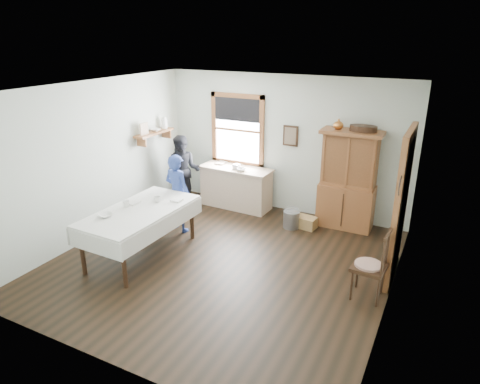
{
  "coord_description": "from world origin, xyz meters",
  "views": [
    {
      "loc": [
        2.94,
        -5.19,
        3.43
      ],
      "look_at": [
        0.16,
        0.3,
        1.12
      ],
      "focal_mm": 32.0,
      "sensor_mm": 36.0,
      "label": 1
    }
  ],
  "objects_px": {
    "woman_blue": "(178,196)",
    "wicker_basket": "(306,222)",
    "dining_table": "(141,232)",
    "china_hutch": "(348,180)",
    "pail": "(291,219)",
    "spindle_chair": "(369,264)",
    "figure_dark": "(184,174)",
    "work_counter": "(236,187)"
  },
  "relations": [
    {
      "from": "spindle_chair",
      "to": "figure_dark",
      "type": "xyz_separation_m",
      "value": [
        -4.12,
        1.69,
        0.18
      ]
    },
    {
      "from": "spindle_chair",
      "to": "woman_blue",
      "type": "xyz_separation_m",
      "value": [
        -3.51,
        0.6,
        0.16
      ]
    },
    {
      "from": "china_hutch",
      "to": "wicker_basket",
      "type": "relative_size",
      "value": 5.03
    },
    {
      "from": "china_hutch",
      "to": "spindle_chair",
      "type": "height_order",
      "value": "china_hutch"
    },
    {
      "from": "woman_blue",
      "to": "work_counter",
      "type": "bearing_deg",
      "value": -97.62
    },
    {
      "from": "wicker_basket",
      "to": "woman_blue",
      "type": "distance_m",
      "value": 2.42
    },
    {
      "from": "dining_table",
      "to": "pail",
      "type": "xyz_separation_m",
      "value": [
        1.8,
        2.09,
        -0.24
      ]
    },
    {
      "from": "woman_blue",
      "to": "figure_dark",
      "type": "xyz_separation_m",
      "value": [
        -0.61,
        1.09,
        0.02
      ]
    },
    {
      "from": "work_counter",
      "to": "wicker_basket",
      "type": "relative_size",
      "value": 4.09
    },
    {
      "from": "work_counter",
      "to": "china_hutch",
      "type": "height_order",
      "value": "china_hutch"
    },
    {
      "from": "dining_table",
      "to": "wicker_basket",
      "type": "relative_size",
      "value": 5.52
    },
    {
      "from": "spindle_chair",
      "to": "figure_dark",
      "type": "distance_m",
      "value": 4.45
    },
    {
      "from": "wicker_basket",
      "to": "dining_table",
      "type": "bearing_deg",
      "value": -133.17
    },
    {
      "from": "spindle_chair",
      "to": "dining_table",
      "type": "bearing_deg",
      "value": -168.01
    },
    {
      "from": "figure_dark",
      "to": "wicker_basket",
      "type": "bearing_deg",
      "value": -21.19
    },
    {
      "from": "china_hutch",
      "to": "figure_dark",
      "type": "height_order",
      "value": "china_hutch"
    },
    {
      "from": "china_hutch",
      "to": "spindle_chair",
      "type": "distance_m",
      "value": 2.33
    },
    {
      "from": "pail",
      "to": "woman_blue",
      "type": "bearing_deg",
      "value": -150.08
    },
    {
      "from": "woman_blue",
      "to": "wicker_basket",
      "type": "bearing_deg",
      "value": -142.95
    },
    {
      "from": "china_hutch",
      "to": "wicker_basket",
      "type": "bearing_deg",
      "value": -147.8
    },
    {
      "from": "pail",
      "to": "woman_blue",
      "type": "xyz_separation_m",
      "value": [
        -1.8,
        -1.04,
        0.51
      ]
    },
    {
      "from": "dining_table",
      "to": "wicker_basket",
      "type": "xyz_separation_m",
      "value": [
        2.06,
        2.19,
        -0.29
      ]
    },
    {
      "from": "work_counter",
      "to": "dining_table",
      "type": "xyz_separation_m",
      "value": [
        -0.41,
        -2.53,
        -0.02
      ]
    },
    {
      "from": "spindle_chair",
      "to": "pail",
      "type": "xyz_separation_m",
      "value": [
        -1.71,
        1.64,
        -0.34
      ]
    },
    {
      "from": "china_hutch",
      "to": "spindle_chair",
      "type": "bearing_deg",
      "value": -68.94
    },
    {
      "from": "wicker_basket",
      "to": "figure_dark",
      "type": "bearing_deg",
      "value": -178.8
    },
    {
      "from": "china_hutch",
      "to": "pail",
      "type": "bearing_deg",
      "value": -150.58
    },
    {
      "from": "pail",
      "to": "wicker_basket",
      "type": "distance_m",
      "value": 0.28
    },
    {
      "from": "dining_table",
      "to": "pail",
      "type": "relative_size",
      "value": 6.15
    },
    {
      "from": "china_hutch",
      "to": "dining_table",
      "type": "distance_m",
      "value": 3.75
    },
    {
      "from": "pail",
      "to": "figure_dark",
      "type": "height_order",
      "value": "figure_dark"
    },
    {
      "from": "china_hutch",
      "to": "pail",
      "type": "relative_size",
      "value": 5.6
    },
    {
      "from": "work_counter",
      "to": "woman_blue",
      "type": "relative_size",
      "value": 1.11
    },
    {
      "from": "pail",
      "to": "woman_blue",
      "type": "height_order",
      "value": "woman_blue"
    },
    {
      "from": "wicker_basket",
      "to": "figure_dark",
      "type": "relative_size",
      "value": 0.26
    },
    {
      "from": "wicker_basket",
      "to": "figure_dark",
      "type": "distance_m",
      "value": 2.73
    },
    {
      "from": "china_hutch",
      "to": "figure_dark",
      "type": "relative_size",
      "value": 1.32
    },
    {
      "from": "china_hutch",
      "to": "wicker_basket",
      "type": "xyz_separation_m",
      "value": [
        -0.61,
        -0.39,
        -0.8
      ]
    },
    {
      "from": "work_counter",
      "to": "pail",
      "type": "relative_size",
      "value": 4.56
    },
    {
      "from": "dining_table",
      "to": "spindle_chair",
      "type": "xyz_separation_m",
      "value": [
        3.51,
        0.45,
        0.11
      ]
    },
    {
      "from": "spindle_chair",
      "to": "pail",
      "type": "bearing_deg",
      "value": 140.88
    },
    {
      "from": "pail",
      "to": "figure_dark",
      "type": "bearing_deg",
      "value": 178.79
    }
  ]
}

